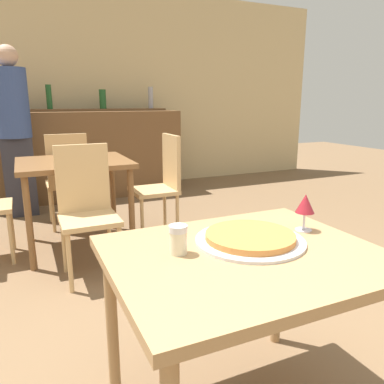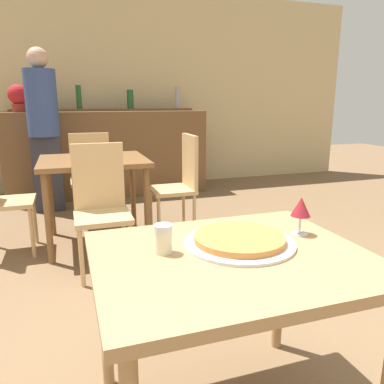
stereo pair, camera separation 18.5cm
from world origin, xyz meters
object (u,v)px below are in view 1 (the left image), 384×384
(person_standing, at_px, (14,126))
(wine_glass, at_px, (305,205))
(chair_far_side_front, at_px, (86,203))
(chair_far_side_back, at_px, (68,176))
(pizza_tray, at_px, (250,238))
(chair_far_side_right, at_px, (162,180))
(cheese_shaker, at_px, (178,239))

(person_standing, xyz_separation_m, wine_glass, (1.12, -3.32, -0.16))
(chair_far_side_front, relative_size, wine_glass, 6.02)
(chair_far_side_front, height_order, person_standing, person_standing)
(chair_far_side_back, bearing_deg, chair_far_side_front, 90.00)
(pizza_tray, bearing_deg, wine_glass, 4.40)
(chair_far_side_back, xyz_separation_m, pizza_tray, (0.40, -2.67, 0.20))
(chair_far_side_right, xyz_separation_m, cheese_shaker, (-0.69, -2.08, 0.24))
(pizza_tray, height_order, cheese_shaker, cheese_shaker)
(person_standing, bearing_deg, wine_glass, -71.38)
(chair_far_side_right, bearing_deg, chair_far_side_back, -125.85)
(chair_far_side_back, distance_m, person_standing, 0.92)
(pizza_tray, distance_m, wine_glass, 0.30)
(chair_far_side_front, relative_size, cheese_shaker, 8.92)
(cheese_shaker, relative_size, person_standing, 0.06)
(chair_far_side_front, xyz_separation_m, cheese_shaker, (0.10, -1.51, 0.24))
(chair_far_side_back, height_order, person_standing, person_standing)
(pizza_tray, relative_size, cheese_shaker, 4.00)
(cheese_shaker, bearing_deg, pizza_tray, -2.24)
(chair_far_side_right, xyz_separation_m, pizza_tray, (-0.39, -2.10, 0.20))
(chair_far_side_right, distance_m, person_standing, 1.80)
(wine_glass, bearing_deg, chair_far_side_front, 114.32)
(chair_far_side_back, height_order, cheese_shaker, chair_far_side_back)
(chair_far_side_back, distance_m, pizza_tray, 2.70)
(pizza_tray, distance_m, cheese_shaker, 0.30)
(chair_far_side_back, relative_size, pizza_tray, 2.23)
(person_standing, bearing_deg, chair_far_side_right, -45.40)
(chair_far_side_back, bearing_deg, cheese_shaker, 92.10)
(cheese_shaker, xyz_separation_m, wine_glass, (0.58, 0.01, 0.06))
(person_standing, relative_size, wine_glass, 11.48)
(chair_far_side_back, relative_size, chair_far_side_right, 1.00)
(wine_glass, bearing_deg, person_standing, 108.62)
(chair_far_side_right, distance_m, wine_glass, 2.10)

